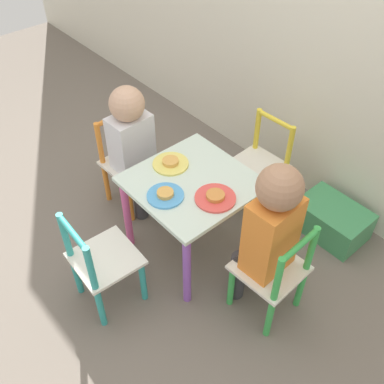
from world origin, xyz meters
TOP-DOWN VIEW (x-y plane):
  - ground_plane at (0.00, 0.00)m, footprint 6.00×6.00m
  - kids_table at (0.00, 0.00)m, footprint 0.51×0.51m
  - chair_green at (0.49, 0.02)m, footprint 0.27×0.27m
  - chair_orange at (-0.49, -0.02)m, footprint 0.27×0.27m
  - chair_teal at (-0.02, -0.49)m, footprint 0.27×0.27m
  - chair_yellow at (-0.02, 0.49)m, footprint 0.27×0.27m
  - child_right at (0.43, 0.02)m, footprint 0.22×0.21m
  - child_left at (-0.43, -0.01)m, footprint 0.22×0.20m
  - plate_right at (0.15, 0.00)m, footprint 0.17×0.17m
  - plate_left at (-0.15, 0.00)m, footprint 0.17×0.17m
  - plate_front at (-0.00, -0.15)m, footprint 0.16×0.16m
  - storage_bin at (0.39, 0.61)m, footprint 0.35×0.24m

SIDE VIEW (x-z plane):
  - ground_plane at x=0.00m, z-range 0.00..0.00m
  - storage_bin at x=0.39m, z-range 0.00..0.17m
  - chair_green at x=0.49m, z-range -0.01..0.50m
  - chair_orange at x=-0.49m, z-range -0.01..0.50m
  - chair_teal at x=-0.02m, z-range -0.01..0.50m
  - chair_yellow at x=-0.02m, z-range -0.01..0.50m
  - kids_table at x=0.00m, z-range 0.14..0.59m
  - child_left at x=-0.43m, z-range 0.08..0.79m
  - plate_right at x=0.15m, z-range 0.44..0.46m
  - plate_left at x=-0.15m, z-range 0.44..0.46m
  - plate_front at x=0.00m, z-range 0.44..0.46m
  - child_right at x=0.43m, z-range 0.08..0.86m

